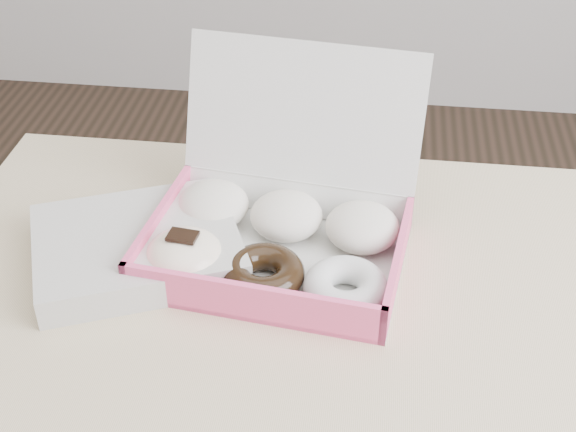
# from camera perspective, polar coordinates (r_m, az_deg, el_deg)

# --- Properties ---
(table) EXTENTS (1.20, 0.80, 0.75)m
(table) POSITION_cam_1_polar(r_m,az_deg,el_deg) (0.89, 10.48, -14.20)
(table) COLOR tan
(table) RESTS_ON ground
(donut_box) EXTENTS (0.32, 0.31, 0.21)m
(donut_box) POSITION_cam_1_polar(r_m,az_deg,el_deg) (0.94, -0.81, -0.92)
(donut_box) COLOR silver
(donut_box) RESTS_ON table
(newspapers) EXTENTS (0.29, 0.26, 0.04)m
(newspapers) POSITION_cam_1_polar(r_m,az_deg,el_deg) (0.95, -10.68, -2.17)
(newspapers) COLOR beige
(newspapers) RESTS_ON table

